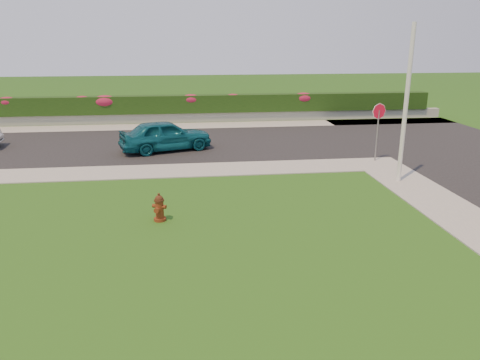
{
  "coord_description": "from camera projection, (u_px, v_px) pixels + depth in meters",
  "views": [
    {
      "loc": [
        -1.18,
        -9.41,
        5.18
      ],
      "look_at": [
        0.52,
        4.52,
        0.9
      ],
      "focal_mm": 35.0,
      "sensor_mm": 36.0,
      "label": 1
    }
  ],
  "objects": [
    {
      "name": "retaining_wall",
      "position": [
        186.0,
        117.0,
        29.84
      ],
      "size": [
        34.0,
        0.4,
        0.6
      ],
      "primitive_type": "cube",
      "color": "gray",
      "rests_on": "ground"
    },
    {
      "name": "sidewalk_beyond",
      "position": [
        187.0,
        126.0,
        28.5
      ],
      "size": [
        34.0,
        2.0,
        0.04
      ],
      "primitive_type": "cube",
      "color": "gray",
      "rests_on": "ground"
    },
    {
      "name": "flower_clump_c",
      "position": [
        105.0,
        101.0,
        28.94
      ],
      "size": [
        1.5,
        0.96,
        0.75
      ],
      "primitive_type": "ellipsoid",
      "color": "#A11B47",
      "rests_on": "hedge"
    },
    {
      "name": "sidewalk_far",
      "position": [
        63.0,
        174.0,
        18.43
      ],
      "size": [
        24.0,
        2.0,
        0.04
      ],
      "primitive_type": "cube",
      "color": "gray",
      "rests_on": "ground"
    },
    {
      "name": "fire_hydrant",
      "position": [
        159.0,
        208.0,
        13.7
      ],
      "size": [
        0.44,
        0.42,
        0.84
      ],
      "rotation": [
        0.0,
        0.0,
        -0.42
      ],
      "color": "#4F230C",
      "rests_on": "ground"
    },
    {
      "name": "flower_clump_d",
      "position": [
        191.0,
        99.0,
        29.54
      ],
      "size": [
        1.27,
        0.81,
        0.63
      ],
      "primitive_type": "ellipsoid",
      "color": "#A11B47",
      "rests_on": "hedge"
    },
    {
      "name": "flower_clump_e",
      "position": [
        233.0,
        98.0,
        29.84
      ],
      "size": [
        1.04,
        0.67,
        0.52
      ],
      "primitive_type": "ellipsoid",
      "color": "#A11B47",
      "rests_on": "hedge"
    },
    {
      "name": "street_far",
      "position": [
        107.0,
        146.0,
        23.29
      ],
      "size": [
        26.0,
        8.0,
        0.04
      ],
      "primitive_type": "cube",
      "color": "black",
      "rests_on": "ground"
    },
    {
      "name": "flower_clump_a",
      "position": [
        7.0,
        102.0,
        28.26
      ],
      "size": [
        1.2,
        0.77,
        0.6
      ],
      "primitive_type": "ellipsoid",
      "color": "#A11B47",
      "rests_on": "hedge"
    },
    {
      "name": "ground",
      "position": [
        241.0,
        277.0,
        10.58
      ],
      "size": [
        120.0,
        120.0,
        0.0
      ],
      "primitive_type": "plane",
      "color": "black",
      "rests_on": "ground"
    },
    {
      "name": "flower_clump_b",
      "position": [
        82.0,
        100.0,
        28.76
      ],
      "size": [
        1.08,
        0.69,
        0.54
      ],
      "primitive_type": "ellipsoid",
      "color": "#A11B47",
      "rests_on": "hedge"
    },
    {
      "name": "stop_sign",
      "position": [
        378.0,
        119.0,
        19.89
      ],
      "size": [
        0.67,
        0.21,
        2.54
      ],
      "rotation": [
        0.0,
        0.0,
        -0.11
      ],
      "color": "slate",
      "rests_on": "ground"
    },
    {
      "name": "flower_clump_f",
      "position": [
        303.0,
        98.0,
        30.39
      ],
      "size": [
        1.35,
        0.87,
        0.67
      ],
      "primitive_type": "ellipsoid",
      "color": "#A11B47",
      "rests_on": "hedge"
    },
    {
      "name": "curb_corner",
      "position": [
        378.0,
        164.0,
        19.93
      ],
      "size": [
        2.0,
        2.0,
        0.04
      ],
      "primitive_type": "cube",
      "color": "gray",
      "rests_on": "ground"
    },
    {
      "name": "sedan_teal",
      "position": [
        166.0,
        135.0,
        22.04
      ],
      "size": [
        4.6,
        2.99,
        1.46
      ],
      "primitive_type": "imported",
      "rotation": [
        0.0,
        0.0,
        1.89
      ],
      "color": "#0C4F5E",
      "rests_on": "street_far"
    },
    {
      "name": "hedge",
      "position": [
        186.0,
        104.0,
        29.69
      ],
      "size": [
        32.0,
        0.9,
        1.1
      ],
      "primitive_type": "cube",
      "color": "black",
      "rests_on": "retaining_wall"
    },
    {
      "name": "utility_pole",
      "position": [
        406.0,
        106.0,
        16.7
      ],
      "size": [
        0.16,
        0.16,
        5.7
      ],
      "primitive_type": "cylinder",
      "color": "silver",
      "rests_on": "ground"
    }
  ]
}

